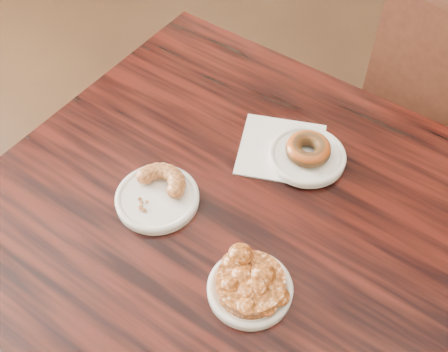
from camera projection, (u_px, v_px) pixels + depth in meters
The scene contains 8 objects.
cafe_table at pixel (227, 310), 1.31m from camera, with size 0.91×0.91×0.75m, color black.
napkin at pixel (281, 149), 1.12m from camera, with size 0.17×0.17×0.00m, color white.
plate_donut at pixel (307, 156), 1.10m from camera, with size 0.15×0.15×0.01m, color white.
plate_cruller at pixel (157, 198), 1.04m from camera, with size 0.16×0.16×0.01m, color white.
plate_fritter at pixel (250, 289), 0.92m from camera, with size 0.14×0.14×0.01m, color white.
glazed_donut at pixel (308, 149), 1.08m from camera, with size 0.09×0.09×0.03m, color #993D16.
apple_fritter at pixel (250, 282), 0.90m from camera, with size 0.15×0.15×0.04m, color #4E2108, non-canonical shape.
cruller_fragment at pixel (156, 191), 1.02m from camera, with size 0.11×0.11×0.03m, color brown, non-canonical shape.
Camera 1 is at (0.40, -0.30, 1.59)m, focal length 45.00 mm.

